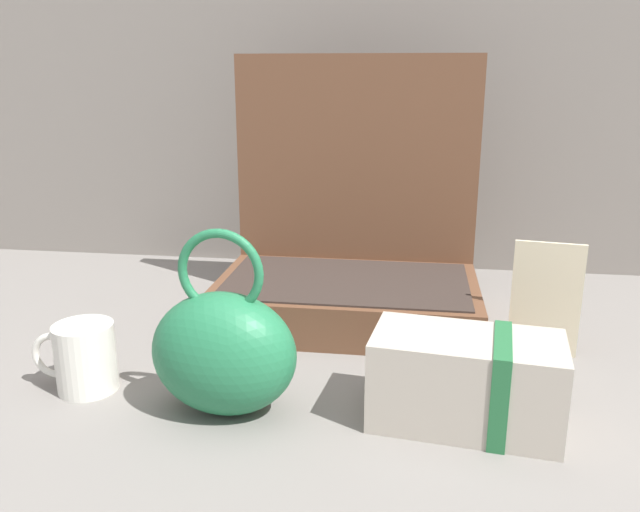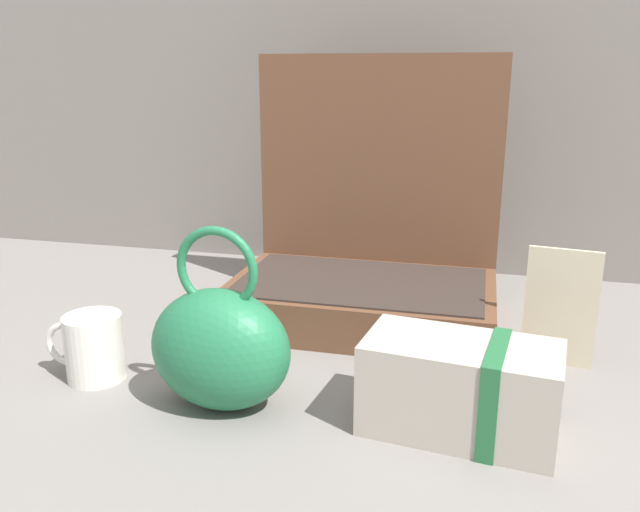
% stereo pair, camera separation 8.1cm
% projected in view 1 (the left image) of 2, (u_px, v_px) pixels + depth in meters
% --- Properties ---
extents(ground_plane, '(6.00, 6.00, 0.00)m').
position_uv_depth(ground_plane, '(315.00, 379.00, 0.88)').
color(ground_plane, slate).
extents(open_suitcase, '(0.43, 0.29, 0.43)m').
position_uv_depth(open_suitcase, '(350.00, 256.00, 1.10)').
color(open_suitcase, brown).
rests_on(open_suitcase, ground_plane).
extents(teal_pouch_handbag, '(0.19, 0.13, 0.23)m').
position_uv_depth(teal_pouch_handbag, '(224.00, 351.00, 0.78)').
color(teal_pouch_handbag, '#237247').
rests_on(teal_pouch_handbag, ground_plane).
extents(cream_toiletry_bag, '(0.23, 0.14, 0.11)m').
position_uv_depth(cream_toiletry_bag, '(469.00, 381.00, 0.76)').
color(cream_toiletry_bag, '#B2A899').
rests_on(cream_toiletry_bag, ground_plane).
extents(coffee_mug, '(0.11, 0.08, 0.09)m').
position_uv_depth(coffee_mug, '(84.00, 357.00, 0.84)').
color(coffee_mug, silver).
rests_on(coffee_mug, ground_plane).
extents(info_card_left, '(0.10, 0.02, 0.17)m').
position_uv_depth(info_card_left, '(546.00, 299.00, 0.94)').
color(info_card_left, beige).
rests_on(info_card_left, ground_plane).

